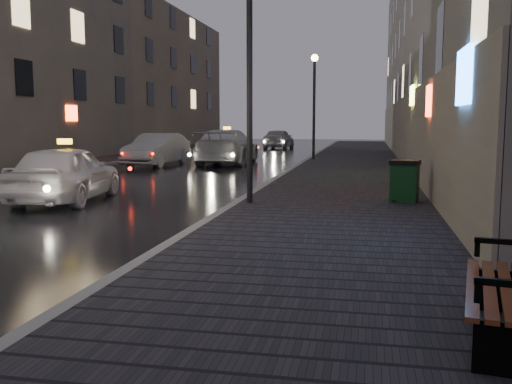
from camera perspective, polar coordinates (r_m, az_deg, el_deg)
ground at (r=8.85m, az=-20.87°, el=-7.04°), size 120.00×120.00×0.00m
sidewalk at (r=28.33m, az=9.70°, el=2.91°), size 4.60×58.00×0.15m
curb at (r=28.49m, az=4.86°, el=3.01°), size 0.20×58.00×0.15m
sidewalk_far at (r=31.30m, az=-14.06°, el=3.19°), size 2.40×58.00×0.15m
curb_far at (r=30.77m, az=-11.87°, el=3.19°), size 0.20×58.00×0.15m
building_near at (r=32.65m, az=15.95°, el=14.59°), size 1.80×50.00×13.00m
building_far_b at (r=33.09m, az=-23.02°, el=15.08°), size 6.00×16.00×14.00m
building_far_c at (r=49.79m, az=-10.38°, el=10.90°), size 6.00×22.00×11.00m
lamp_near at (r=13.61m, az=-0.65°, el=12.99°), size 0.36×0.36×5.28m
lamp_far at (r=29.42m, az=5.84°, el=9.78°), size 0.36×0.36×5.28m
trash_bin at (r=14.22m, az=14.65°, el=1.11°), size 0.78×0.78×1.01m
taxi_near at (r=15.62m, az=-18.47°, el=1.81°), size 2.36×4.61×1.50m
car_left_mid at (r=27.38m, az=-9.87°, el=4.21°), size 1.91×4.72×1.52m
taxi_mid at (r=28.00m, az=-2.90°, el=4.54°), size 2.57×5.90×1.69m
car_far at (r=43.49m, az=2.28°, el=5.33°), size 2.00×4.53×1.51m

